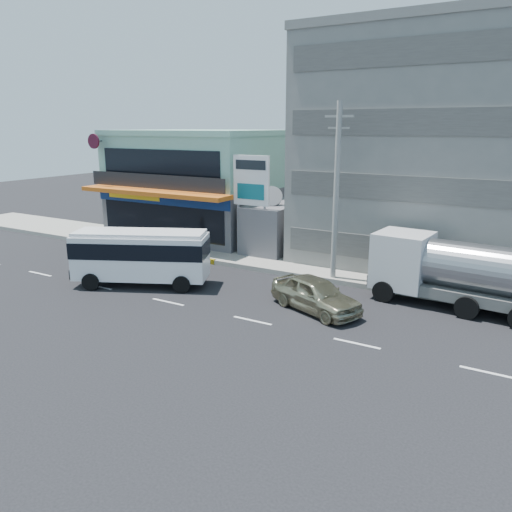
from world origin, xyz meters
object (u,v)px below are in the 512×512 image
at_px(concrete_building, 442,154).
at_px(billboard, 251,186).
at_px(satellite_dish, 271,204).
at_px(motorcycle_rider, 146,250).
at_px(sedan, 316,294).
at_px(minibus, 141,253).
at_px(tanker_truck, 456,271).
at_px(shop_building, 201,186).
at_px(utility_pole_near, 336,193).

distance_m(concrete_building, billboard, 12.17).
bearing_deg(satellite_dish, motorcycle_rider, -141.88).
bearing_deg(sedan, minibus, 119.05).
xyz_separation_m(minibus, tanker_truck, (15.75, 5.03, -0.00)).
relative_size(shop_building, motorcycle_rider, 6.36).
bearing_deg(tanker_truck, satellite_dish, 160.58).
xyz_separation_m(satellite_dish, minibus, (-3.08, -9.50, -1.73)).
bearing_deg(concrete_building, billboard, -151.08).
distance_m(billboard, minibus, 8.69).
xyz_separation_m(shop_building, motorcycle_rider, (1.33, -8.18, -3.35)).
xyz_separation_m(concrete_building, motorcycle_rider, (-16.67, -9.24, -6.36)).
bearing_deg(utility_pole_near, motorcycle_rider, -172.65).
height_order(utility_pole_near, motorcycle_rider, utility_pole_near).
relative_size(satellite_dish, minibus, 0.19).
height_order(shop_building, utility_pole_near, utility_pole_near).
bearing_deg(motorcycle_rider, sedan, -12.85).
bearing_deg(billboard, minibus, -108.53).
distance_m(shop_building, minibus, 13.55).
height_order(utility_pole_near, tanker_truck, utility_pole_near).
bearing_deg(billboard, concrete_building, 28.92).
bearing_deg(shop_building, utility_pole_near, -25.06).
xyz_separation_m(shop_building, tanker_truck, (20.67, -7.41, -2.15)).
relative_size(billboard, minibus, 0.90).
relative_size(concrete_building, utility_pole_near, 1.60).
bearing_deg(satellite_dish, utility_pole_near, -30.96).
bearing_deg(motorcycle_rider, minibus, -49.91).
distance_m(utility_pole_near, sedan, 6.48).
xyz_separation_m(shop_building, billboard, (7.50, -4.75, 0.93)).
distance_m(satellite_dish, sedan, 11.22).
relative_size(shop_building, utility_pole_near, 1.24).
bearing_deg(tanker_truck, sedan, -145.72).
distance_m(satellite_dish, motorcycle_rider, 8.97).
bearing_deg(shop_building, satellite_dish, -20.21).
height_order(concrete_building, utility_pole_near, concrete_building).
bearing_deg(shop_building, sedan, -37.02).
relative_size(concrete_building, minibus, 2.08).
xyz_separation_m(billboard, sedan, (7.47, -6.55, -4.08)).
relative_size(minibus, tanker_truck, 0.86).
relative_size(utility_pole_near, tanker_truck, 1.12).
distance_m(shop_building, sedan, 19.02).
relative_size(shop_building, tanker_truck, 1.39).
xyz_separation_m(shop_building, concrete_building, (18.00, 1.05, 3.00)).
relative_size(billboard, sedan, 1.39).
xyz_separation_m(minibus, motorcycle_rider, (-3.59, 4.26, -1.20)).
distance_m(utility_pole_near, minibus, 11.32).
distance_m(satellite_dish, tanker_truck, 13.54).
distance_m(satellite_dish, utility_pole_near, 7.17).
xyz_separation_m(shop_building, sedan, (14.97, -11.29, -3.15)).
xyz_separation_m(concrete_building, sedan, (-3.03, -12.35, -6.16)).
bearing_deg(concrete_building, minibus, -134.10).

